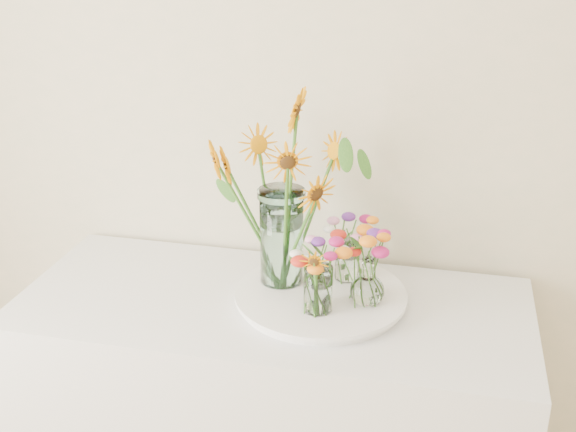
% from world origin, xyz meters
% --- Properties ---
extents(tray, '(0.44, 0.44, 0.02)m').
position_xyz_m(tray, '(-0.25, 1.96, 0.91)').
color(tray, white).
rests_on(tray, counter).
extents(mason_jar, '(0.16, 0.16, 0.28)m').
position_xyz_m(mason_jar, '(-0.37, 2.00, 1.06)').
color(mason_jar, silver).
rests_on(mason_jar, tray).
extents(sunflower_bouquet, '(0.81, 0.81, 0.55)m').
position_xyz_m(sunflower_bouquet, '(-0.37, 2.00, 1.20)').
color(sunflower_bouquet, orange).
rests_on(sunflower_bouquet, tray).
extents(small_vase_a, '(0.09, 0.09, 0.13)m').
position_xyz_m(small_vase_a, '(-0.24, 1.86, 0.99)').
color(small_vase_a, white).
rests_on(small_vase_a, tray).
extents(wildflower_posy_a, '(0.20, 0.20, 0.22)m').
position_xyz_m(wildflower_posy_a, '(-0.24, 1.86, 1.03)').
color(wildflower_posy_a, orange).
rests_on(wildflower_posy_a, tray).
extents(small_vase_b, '(0.11, 0.11, 0.13)m').
position_xyz_m(small_vase_b, '(-0.12, 1.93, 0.99)').
color(small_vase_b, white).
rests_on(small_vase_b, tray).
extents(wildflower_posy_b, '(0.19, 0.19, 0.22)m').
position_xyz_m(wildflower_posy_b, '(-0.12, 1.93, 1.04)').
color(wildflower_posy_b, orange).
rests_on(wildflower_posy_b, tray).
extents(small_vase_c, '(0.08, 0.08, 0.12)m').
position_xyz_m(small_vase_c, '(-0.19, 2.06, 0.98)').
color(small_vase_c, white).
rests_on(small_vase_c, tray).
extents(wildflower_posy_c, '(0.21, 0.21, 0.21)m').
position_xyz_m(wildflower_posy_c, '(-0.19, 2.06, 1.03)').
color(wildflower_posy_c, orange).
rests_on(wildflower_posy_c, tray).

